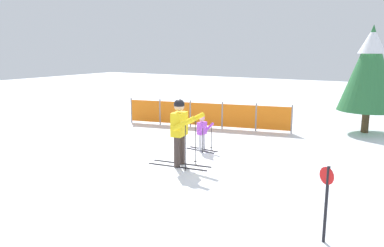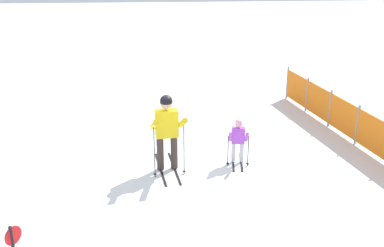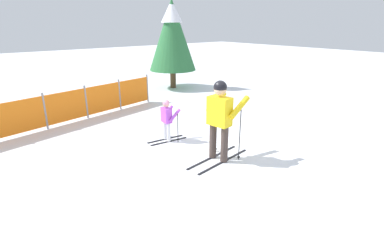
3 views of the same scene
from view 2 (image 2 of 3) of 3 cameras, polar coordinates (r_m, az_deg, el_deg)
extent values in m
plane|color=white|center=(11.18, -1.63, -5.01)|extent=(60.00, 60.00, 0.00)
cube|color=black|center=(11.05, -2.10, -5.28)|extent=(1.66, 0.27, 0.02)
cube|color=black|center=(11.01, -3.73, -5.42)|extent=(1.66, 0.27, 0.02)
cylinder|color=#3F332D|center=(10.88, -2.13, -3.37)|extent=(0.16, 0.16, 0.79)
cylinder|color=#3F332D|center=(10.84, -3.78, -3.50)|extent=(0.16, 0.16, 0.79)
cube|color=yellow|center=(10.58, -3.03, 0.03)|extent=(0.35, 0.53, 0.62)
cylinder|color=yellow|center=(10.34, -1.12, 0.08)|extent=(0.62, 0.21, 0.42)
cylinder|color=yellow|center=(10.26, -4.50, -0.17)|extent=(0.62, 0.21, 0.42)
sphere|color=#D8AD8C|center=(10.42, -3.08, 2.42)|extent=(0.26, 0.26, 0.26)
sphere|color=black|center=(10.41, -3.08, 2.66)|extent=(0.28, 0.28, 0.28)
cylinder|color=black|center=(10.54, -0.96, -3.01)|extent=(0.02, 0.02, 1.23)
cylinder|color=black|center=(10.78, -0.94, -5.70)|extent=(0.07, 0.07, 0.01)
cylinder|color=black|center=(10.45, -4.48, -3.29)|extent=(0.02, 0.02, 1.23)
cylinder|color=black|center=(10.69, -4.40, -6.00)|extent=(0.07, 0.07, 0.01)
cube|color=black|center=(11.39, 5.86, -4.56)|extent=(1.01, 0.15, 0.02)
cube|color=black|center=(11.37, 4.89, -4.55)|extent=(1.01, 0.15, 0.02)
cylinder|color=silver|center=(11.28, 5.90, -3.41)|extent=(0.10, 0.10, 0.48)
cylinder|color=silver|center=(11.27, 4.93, -3.40)|extent=(0.10, 0.10, 0.48)
cube|color=#B24CD8|center=(11.10, 5.49, -1.40)|extent=(0.20, 0.32, 0.37)
cylinder|color=#B24CD8|center=(10.98, 6.50, -1.62)|extent=(0.33, 0.11, 0.32)
cylinder|color=#B24CD8|center=(10.96, 4.55, -1.59)|extent=(0.33, 0.11, 0.32)
sphere|color=#D8AD8C|center=(11.00, 5.54, -0.04)|extent=(0.16, 0.16, 0.16)
sphere|color=pink|center=(10.99, 5.55, 0.10)|extent=(0.17, 0.17, 0.17)
cylinder|color=black|center=(11.07, 6.67, -3.30)|extent=(0.02, 0.02, 0.75)
cylinder|color=black|center=(11.20, 6.60, -4.76)|extent=(0.07, 0.07, 0.01)
cylinder|color=black|center=(11.04, 4.29, -3.27)|extent=(0.02, 0.02, 0.75)
cylinder|color=black|center=(11.17, 4.25, -4.73)|extent=(0.07, 0.07, 0.01)
cylinder|color=gray|center=(15.97, 11.25, 4.76)|extent=(0.06, 0.06, 1.05)
cylinder|color=gray|center=(14.87, 13.47, 3.36)|extent=(0.06, 0.06, 1.05)
cylinder|color=gray|center=(13.82, 16.03, 1.74)|extent=(0.06, 0.06, 1.05)
cylinder|color=gray|center=(12.81, 19.00, -0.15)|extent=(0.06, 0.06, 1.05)
cube|color=orange|center=(15.42, 12.32, 4.09)|extent=(1.28, 0.30, 0.88)
cube|color=orange|center=(14.34, 14.70, 2.58)|extent=(1.28, 0.30, 0.88)
cube|color=orange|center=(13.31, 17.46, 0.83)|extent=(1.28, 0.30, 0.88)
cube|color=orange|center=(12.32, 20.66, -1.21)|extent=(1.28, 0.30, 0.88)
cylinder|color=red|center=(7.24, -20.44, -12.35)|extent=(0.25, 0.17, 0.28)
camera|label=1|loc=(9.42, -60.48, -1.62)|focal=35.00mm
camera|label=3|loc=(14.88, -20.70, 12.01)|focal=28.00mm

